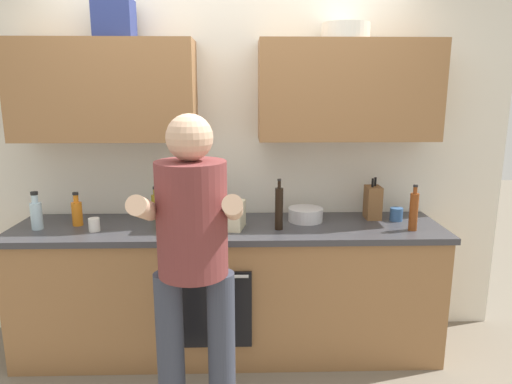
# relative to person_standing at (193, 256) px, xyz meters

# --- Properties ---
(ground_plane) EXTENTS (12.00, 12.00, 0.00)m
(ground_plane) POSITION_rel_person_standing_xyz_m (0.14, 0.82, -1.00)
(ground_plane) COLOR #756B5B
(back_wall_unit) EXTENTS (4.00, 0.38, 2.50)m
(back_wall_unit) POSITION_rel_person_standing_xyz_m (0.14, 1.09, 0.50)
(back_wall_unit) COLOR silver
(back_wall_unit) RESTS_ON ground
(counter) EXTENTS (2.84, 0.67, 0.90)m
(counter) POSITION_rel_person_standing_xyz_m (0.14, 0.82, -0.54)
(counter) COLOR olive
(counter) RESTS_ON ground
(person_standing) EXTENTS (0.49, 0.45, 1.68)m
(person_standing) POSITION_rel_person_standing_xyz_m (0.00, 0.00, 0.00)
(person_standing) COLOR #383D4C
(person_standing) RESTS_ON ground
(bottle_syrup) EXTENTS (0.06, 0.06, 0.32)m
(bottle_syrup) POSITION_rel_person_standing_xyz_m (-0.13, 0.70, 0.05)
(bottle_syrup) COLOR #8C4C14
(bottle_syrup) RESTS_ON counter
(bottle_wine) EXTENTS (0.08, 0.08, 0.29)m
(bottle_wine) POSITION_rel_person_standing_xyz_m (-0.04, 1.02, 0.02)
(bottle_wine) COLOR #471419
(bottle_wine) RESTS_ON counter
(bottle_oil) EXTENTS (0.06, 0.06, 0.23)m
(bottle_oil) POSITION_rel_person_standing_xyz_m (-0.36, 1.00, -0.00)
(bottle_oil) COLOR olive
(bottle_oil) RESTS_ON counter
(bottle_soy) EXTENTS (0.05, 0.05, 0.33)m
(bottle_soy) POSITION_rel_person_standing_xyz_m (0.47, 0.73, 0.05)
(bottle_soy) COLOR black
(bottle_soy) RESTS_ON counter
(bottle_water) EXTENTS (0.07, 0.07, 0.25)m
(bottle_water) POSITION_rel_person_standing_xyz_m (-1.09, 0.78, 0.01)
(bottle_water) COLOR silver
(bottle_water) RESTS_ON counter
(bottle_vinegar) EXTENTS (0.05, 0.05, 0.30)m
(bottle_vinegar) POSITION_rel_person_standing_xyz_m (1.33, 0.69, 0.03)
(bottle_vinegar) COLOR brown
(bottle_vinegar) RESTS_ON counter
(bottle_soda) EXTENTS (0.05, 0.05, 0.20)m
(bottle_soda) POSITION_rel_person_standing_xyz_m (-0.25, 1.03, -0.01)
(bottle_soda) COLOR #198C33
(bottle_soda) RESTS_ON counter
(bottle_juice) EXTENTS (0.07, 0.07, 0.22)m
(bottle_juice) POSITION_rel_person_standing_xyz_m (-0.86, 0.86, -0.01)
(bottle_juice) COLOR orange
(bottle_juice) RESTS_ON counter
(cup_coffee) EXTENTS (0.07, 0.07, 0.09)m
(cup_coffee) POSITION_rel_person_standing_xyz_m (-0.71, 0.72, -0.05)
(cup_coffee) COLOR white
(cup_coffee) RESTS_ON counter
(cup_stoneware) EXTENTS (0.07, 0.07, 0.09)m
(cup_stoneware) POSITION_rel_person_standing_xyz_m (-0.27, 0.72, -0.05)
(cup_stoneware) COLOR slate
(cup_stoneware) RESTS_ON counter
(cup_tea) EXTENTS (0.09, 0.09, 0.09)m
(cup_tea) POSITION_rel_person_standing_xyz_m (1.30, 0.91, -0.05)
(cup_tea) COLOR #33598C
(cup_tea) RESTS_ON counter
(mixing_bowl) EXTENTS (0.24, 0.24, 0.09)m
(mixing_bowl) POSITION_rel_person_standing_xyz_m (0.67, 0.92, -0.05)
(mixing_bowl) COLOR silver
(mixing_bowl) RESTS_ON counter
(knife_block) EXTENTS (0.10, 0.14, 0.29)m
(knife_block) POSITION_rel_person_standing_xyz_m (1.15, 0.97, 0.02)
(knife_block) COLOR brown
(knife_block) RESTS_ON counter
(grocery_bag_rice) EXTENTS (0.21, 0.23, 0.17)m
(grocery_bag_rice) POSITION_rel_person_standing_xyz_m (0.16, 0.77, -0.01)
(grocery_bag_rice) COLOR beige
(grocery_bag_rice) RESTS_ON counter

